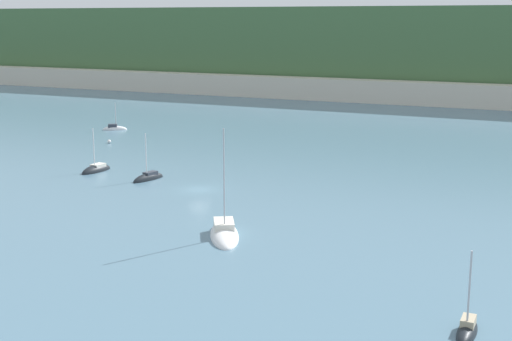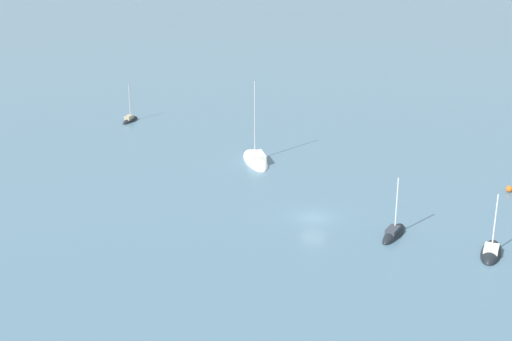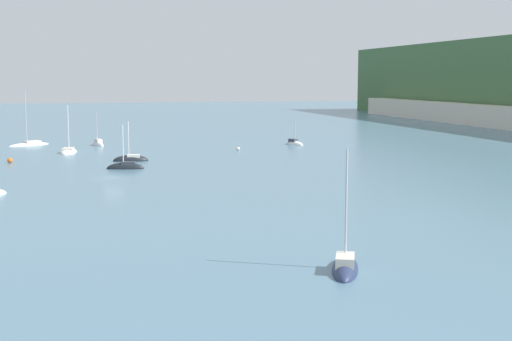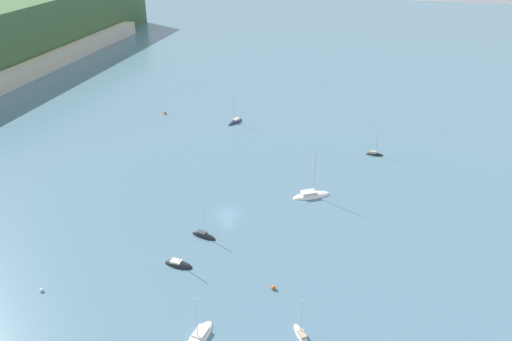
{
  "view_description": "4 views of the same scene",
  "coord_description": "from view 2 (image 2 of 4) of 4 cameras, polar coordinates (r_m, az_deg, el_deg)",
  "views": [
    {
      "loc": [
        43.65,
        -76.58,
        21.31
      ],
      "look_at": [
        3.95,
        8.55,
        1.18
      ],
      "focal_mm": 50.0,
      "sensor_mm": 36.0,
      "label": 1
    },
    {
      "loc": [
        -16.19,
        70.65,
        31.39
      ],
      "look_at": [
        8.58,
        -5.8,
        2.59
      ],
      "focal_mm": 50.0,
      "sensor_mm": 36.0,
      "label": 2
    },
    {
      "loc": [
        93.79,
        -3.5,
        12.84
      ],
      "look_at": [
        13.17,
        15.96,
        2.13
      ],
      "focal_mm": 50.0,
      "sensor_mm": 36.0,
      "label": 3
    },
    {
      "loc": [
        -85.35,
        -28.68,
        57.87
      ],
      "look_at": [
        15.23,
        -2.31,
        3.12
      ],
      "focal_mm": 35.0,
      "sensor_mm": 36.0,
      "label": 4
    }
  ],
  "objects": [
    {
      "name": "sailboat_4",
      "position": [
        74.19,
        18.28,
        -6.33
      ],
      "size": [
        2.4,
        5.64,
        7.2
      ],
      "rotation": [
        0.0,
        0.0,
        4.63
      ],
      "color": "black",
      "rests_on": "ground_plane"
    },
    {
      "name": "sailboat_0",
      "position": [
        117.39,
        -10.05,
        3.96
      ],
      "size": [
        1.35,
        4.56,
        6.69
      ],
      "rotation": [
        0.0,
        0.0,
        4.72
      ],
      "color": "black",
      "rests_on": "ground_plane"
    },
    {
      "name": "sailboat_9",
      "position": [
        75.73,
        10.95,
        -5.09
      ],
      "size": [
        2.57,
        5.57,
        7.26
      ],
      "rotation": [
        0.0,
        0.0,
        4.5
      ],
      "color": "black",
      "rests_on": "ground_plane"
    },
    {
      "name": "ground_plane",
      "position": [
        78.98,
        4.64,
        -3.77
      ],
      "size": [
        600.0,
        600.0,
        0.0
      ],
      "primitive_type": "plane",
      "color": "slate"
    },
    {
      "name": "mooring_buoy_1",
      "position": [
        90.98,
        19.61,
        -1.39
      ],
      "size": [
        0.79,
        0.79,
        0.79
      ],
      "color": "orange",
      "rests_on": "ground_plane"
    },
    {
      "name": "sailboat_6",
      "position": [
        96.44,
        -0.03,
        0.8
      ],
      "size": [
        6.97,
        9.17,
        11.9
      ],
      "rotation": [
        0.0,
        0.0,
        5.24
      ],
      "color": "white",
      "rests_on": "ground_plane"
    }
  ]
}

